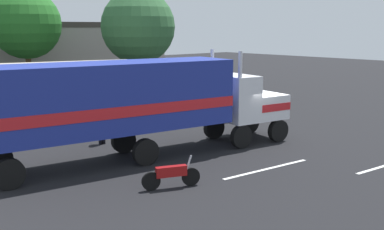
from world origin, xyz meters
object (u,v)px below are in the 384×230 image
(tree_right, at_px, (26,24))
(semi_truck, at_px, (135,100))
(parked_bus, at_px, (49,85))
(tree_center, at_px, (138,27))
(motorcycle, at_px, (172,175))
(person_bystander, at_px, (101,126))

(tree_right, bearing_deg, semi_truck, -100.34)
(parked_bus, bearing_deg, tree_center, 20.20)
(motorcycle, bearing_deg, tree_center, 57.87)
(motorcycle, bearing_deg, person_bystander, 79.27)
(tree_center, relative_size, tree_right, 0.99)
(motorcycle, bearing_deg, tree_right, 78.56)
(person_bystander, xyz_separation_m, tree_center, (10.10, 11.22, 4.72))
(parked_bus, distance_m, tree_right, 10.81)
(semi_truck, xyz_separation_m, tree_center, (10.23, 14.33, 3.09))
(motorcycle, distance_m, tree_center, 22.08)
(person_bystander, bearing_deg, parked_bus, 83.03)
(tree_center, bearing_deg, semi_truck, -125.51)
(semi_truck, xyz_separation_m, person_bystander, (0.13, 3.11, -1.63))
(parked_bus, distance_m, motorcycle, 15.08)
(semi_truck, relative_size, person_bystander, 8.82)
(semi_truck, height_order, person_bystander, semi_truck)
(semi_truck, distance_m, tree_right, 21.34)
(tree_center, distance_m, tree_right, 9.09)
(semi_truck, relative_size, parked_bus, 1.27)
(person_bystander, xyz_separation_m, motorcycle, (-1.32, -6.97, -0.41))
(semi_truck, bearing_deg, tree_right, 79.66)
(parked_bus, distance_m, tree_center, 10.36)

